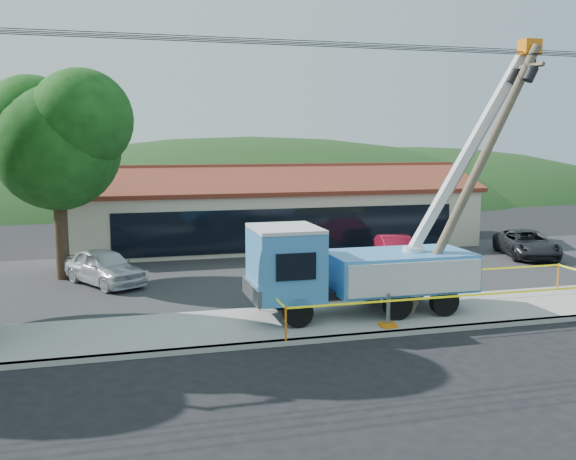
% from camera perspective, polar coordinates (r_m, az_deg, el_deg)
% --- Properties ---
extents(ground, '(120.00, 120.00, 0.00)m').
position_cam_1_polar(ground, '(17.38, 1.66, -12.25)').
color(ground, black).
rests_on(ground, ground).
extents(curb, '(60.00, 0.25, 0.15)m').
position_cam_1_polar(curb, '(19.27, -0.17, -9.96)').
color(curb, '#A5A19B').
rests_on(curb, ground).
extents(sidewalk, '(60.00, 4.00, 0.15)m').
position_cam_1_polar(sidewalk, '(21.03, -1.53, -8.41)').
color(sidewalk, '#A5A19B').
rests_on(sidewalk, ground).
extents(parking_lot, '(60.00, 12.00, 0.10)m').
position_cam_1_polar(parking_lot, '(28.64, -5.31, -4.05)').
color(parking_lot, '#28282B').
rests_on(parking_lot, ground).
extents(strip_mall, '(22.50, 8.53, 4.67)m').
position_cam_1_polar(strip_mall, '(36.87, -1.35, 1.57)').
color(strip_mall, beige).
rests_on(strip_mall, ground).
extents(tree_lot, '(6.30, 5.60, 8.94)m').
position_cam_1_polar(tree_lot, '(28.69, -19.88, 7.92)').
color(tree_lot, '#332316').
rests_on(tree_lot, ground).
extents(hill_west, '(78.40, 56.00, 28.00)m').
position_cam_1_polar(hill_west, '(71.60, -23.36, 2.53)').
color(hill_west, '#1F3E16').
rests_on(hill_west, ground).
extents(hill_center, '(89.60, 64.00, 32.00)m').
position_cam_1_polar(hill_center, '(72.38, -3.36, 3.23)').
color(hill_center, '#1F3E16').
rests_on(hill_center, ground).
extents(hill_east, '(72.80, 52.00, 26.00)m').
position_cam_1_polar(hill_east, '(78.92, 11.03, 3.49)').
color(hill_east, '#1F3E16').
rests_on(hill_east, ground).
extents(utility_truck, '(10.20, 4.11, 9.29)m').
position_cam_1_polar(utility_truck, '(21.87, 6.01, -3.15)').
color(utility_truck, black).
rests_on(utility_truck, ground).
extents(leaning_pole, '(4.79, 1.76, 9.17)m').
position_cam_1_polar(leaning_pole, '(22.80, 16.61, 5.43)').
color(leaning_pole, brown).
rests_on(leaning_pole, ground).
extents(caution_tape, '(12.14, 3.58, 1.04)m').
position_cam_1_polar(caution_tape, '(22.74, 13.55, -5.16)').
color(caution_tape, orange).
rests_on(caution_tape, ground).
extents(car_silver, '(3.70, 4.62, 1.48)m').
position_cam_1_polar(car_silver, '(27.65, -15.95, -4.88)').
color(car_silver, silver).
rests_on(car_silver, ground).
extents(car_red, '(2.20, 4.35, 1.37)m').
position_cam_1_polar(car_red, '(31.16, 9.54, -3.24)').
color(car_red, maroon).
rests_on(car_red, ground).
extents(car_dark, '(3.53, 5.32, 1.36)m').
position_cam_1_polar(car_dark, '(35.00, 20.40, -2.40)').
color(car_dark, black).
rests_on(car_dark, ground).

